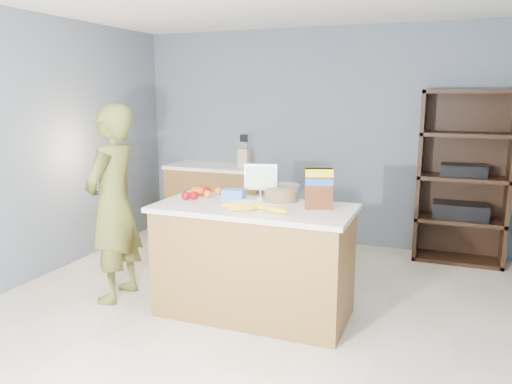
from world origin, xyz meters
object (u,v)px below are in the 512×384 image
(counter_peninsula, at_px, (254,265))
(cereal_box, at_px, (319,186))
(tv, at_px, (261,178))
(shelving_unit, at_px, (463,180))
(person, at_px, (113,204))

(counter_peninsula, xyz_separation_m, cereal_box, (0.50, 0.08, 0.67))
(cereal_box, bearing_deg, tv, 155.43)
(shelving_unit, relative_size, tv, 6.38)
(shelving_unit, bearing_deg, tv, -133.35)
(shelving_unit, xyz_separation_m, tv, (-1.62, -1.71, 0.19))
(person, distance_m, cereal_box, 1.76)
(shelving_unit, distance_m, person, 3.53)
(counter_peninsula, height_order, cereal_box, cereal_box)
(tv, bearing_deg, cereal_box, -24.57)
(counter_peninsula, relative_size, cereal_box, 5.03)
(tv, bearing_deg, counter_peninsula, -78.53)
(counter_peninsula, relative_size, shelving_unit, 0.87)
(shelving_unit, distance_m, cereal_box, 2.25)
(counter_peninsula, xyz_separation_m, tv, (-0.07, 0.33, 0.64))
(counter_peninsula, height_order, shelving_unit, shelving_unit)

